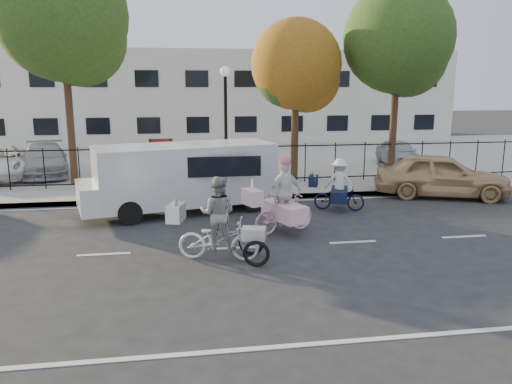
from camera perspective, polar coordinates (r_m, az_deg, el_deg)
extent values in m
plane|color=#333334|center=(12.05, -2.66, -6.43)|extent=(120.00, 120.00, 0.00)
cube|color=#A8A399|center=(16.88, -4.51, -0.76)|extent=(60.00, 0.10, 0.15)
cube|color=#A8A399|center=(17.90, -4.76, -0.02)|extent=(60.00, 2.20, 0.15)
cube|color=#A8A399|center=(26.66, -6.15, 3.97)|extent=(60.00, 15.60, 0.15)
cube|color=silver|center=(36.39, -7.03, 10.75)|extent=(34.00, 10.00, 6.00)
cylinder|color=black|center=(18.32, -3.47, 6.85)|extent=(0.12, 0.12, 4.00)
sphere|color=white|center=(18.25, -3.56, 13.58)|extent=(0.36, 0.36, 0.36)
cylinder|color=black|center=(18.40, -11.83, 3.18)|extent=(0.06, 0.06, 1.80)
cylinder|color=black|center=(18.38, -9.65, 3.26)|extent=(0.06, 0.06, 1.80)
cube|color=#59140F|center=(18.30, -10.82, 5.08)|extent=(0.85, 0.04, 0.60)
imported|color=white|center=(11.17, -4.32, -5.40)|extent=(1.91, 1.09, 0.95)
imported|color=white|center=(11.01, -4.37, -2.47)|extent=(0.95, 0.82, 1.66)
cube|color=white|center=(11.23, -9.14, -2.35)|extent=(0.46, 0.64, 0.38)
cone|color=white|center=(11.29, -9.18, -0.94)|extent=(0.15, 0.15, 0.19)
cone|color=white|center=(11.04, -9.19, -1.24)|extent=(0.15, 0.15, 0.19)
torus|color=black|center=(10.76, 0.03, -7.06)|extent=(0.59, 0.24, 0.59)
torus|color=black|center=(11.45, -0.54, -5.86)|extent=(0.59, 0.24, 0.59)
cube|color=white|center=(11.00, -0.26, -4.77)|extent=(0.61, 0.50, 0.26)
imported|color=#D8A4B9|center=(13.11, 3.27, -2.43)|extent=(1.86, 1.13, 1.08)
imported|color=white|center=(12.99, 3.29, -0.09)|extent=(1.08, 0.75, 1.70)
cube|color=#FFC2C8|center=(12.49, -0.42, -0.61)|extent=(0.52, 0.67, 0.39)
cone|color=white|center=(12.42, -0.42, 0.95)|extent=(0.13, 0.13, 0.35)
cube|color=#FFC2C8|center=(13.10, 3.27, -2.20)|extent=(1.07, 1.52, 0.43)
sphere|color=#E76D82|center=(12.84, 3.34, 3.54)|extent=(0.30, 0.30, 0.30)
imported|color=black|center=(15.73, 9.48, -0.61)|extent=(1.64, 1.03, 0.81)
imported|color=white|center=(15.63, 9.54, 1.19)|extent=(1.04, 0.81, 1.42)
cube|color=black|center=(15.67, 6.58, 1.28)|extent=(0.42, 0.56, 0.32)
cone|color=gold|center=(15.79, 6.44, 2.03)|extent=(0.11, 0.21, 0.29)
cone|color=gold|center=(15.49, 6.75, 1.82)|extent=(0.11, 0.21, 0.29)
cube|color=black|center=(15.71, 9.49, -0.29)|extent=(0.87, 1.27, 0.36)
cube|color=white|center=(15.39, -8.05, 2.10)|extent=(5.64, 3.23, 1.77)
cube|color=white|center=(15.73, -18.64, -0.04)|extent=(0.95, 1.98, 0.79)
cylinder|color=black|center=(14.81, -15.16, -1.92)|extent=(0.73, 0.42, 0.69)
cylinder|color=black|center=(16.49, -14.53, -0.47)|extent=(0.73, 0.42, 0.69)
cylinder|color=black|center=(14.85, -0.66, -1.44)|extent=(0.73, 0.42, 0.69)
cylinder|color=black|center=(16.53, -1.51, -0.05)|extent=(0.73, 0.42, 0.69)
imported|color=tan|center=(18.48, 20.41, 1.81)|extent=(4.82, 3.20, 1.53)
imported|color=black|center=(17.75, -15.15, 2.31)|extent=(0.68, 0.66, 1.56)
imported|color=#A0A3A7|center=(22.58, -22.99, 3.43)|extent=(2.74, 4.70, 1.28)
imported|color=#55575D|center=(21.57, -6.97, 3.82)|extent=(1.96, 3.79, 1.19)
imported|color=#ABAEB3|center=(24.20, 15.98, 4.33)|extent=(1.73, 3.59, 1.18)
cylinder|color=#442D1D|center=(20.00, -20.52, 8.24)|extent=(0.28, 0.28, 5.47)
sphere|color=#385B1E|center=(20.11, -21.30, 18.27)|extent=(4.69, 4.69, 4.69)
sphere|color=#385B1E|center=(20.13, -19.56, 16.14)|extent=(3.44, 3.44, 3.44)
cylinder|color=#442D1D|center=(19.63, 4.46, 6.78)|extent=(0.28, 0.28, 4.02)
sphere|color=#9F6219|center=(19.56, 4.59, 14.35)|extent=(3.45, 3.45, 3.45)
sphere|color=#9F6219|center=(19.86, 5.86, 12.63)|extent=(2.53, 2.53, 2.53)
cylinder|color=#442D1D|center=(20.50, 15.45, 7.80)|extent=(0.28, 0.28, 4.87)
sphere|color=#385B1E|center=(20.52, 15.96, 16.55)|extent=(4.18, 4.18, 4.18)
sphere|color=#385B1E|center=(20.86, 16.90, 14.50)|extent=(3.06, 3.06, 3.06)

